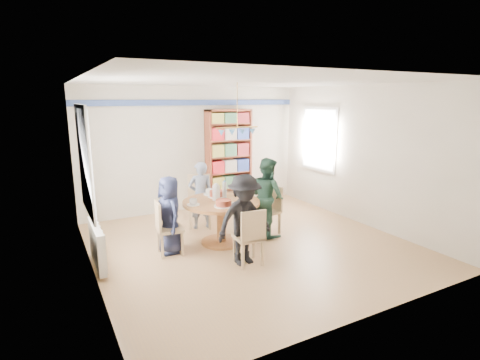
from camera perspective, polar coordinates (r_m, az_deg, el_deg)
ground at (r=6.47m, az=1.70°, el=-9.80°), size 5.00×5.00×0.00m
room_shell at (r=6.69m, az=-3.88°, el=5.54°), size 5.00×5.00×5.00m
radiator at (r=5.90m, az=-20.96°, el=-9.23°), size 0.12×1.00×0.60m
dining_table at (r=6.36m, az=-2.87°, el=-4.87°), size 1.30×1.30×0.75m
chair_left at (r=6.02m, az=-11.35°, el=-6.83°), size 0.43×0.43×0.88m
chair_right at (r=6.88m, az=4.65°, el=-4.18°), size 0.45×0.45×0.88m
chair_far at (r=7.28m, az=-6.20°, el=-2.77°), size 0.57×0.57×1.00m
chair_near at (r=5.53m, az=1.61°, el=-8.36°), size 0.42×0.42×0.88m
person_left at (r=6.08m, az=-10.67°, el=-5.22°), size 0.46×0.65×1.25m
person_right at (r=6.73m, az=4.17°, el=-2.56°), size 0.60×0.74×1.42m
person_far at (r=7.11m, az=-6.03°, el=-2.33°), size 0.51×0.37×1.29m
person_near at (r=5.54m, az=0.66°, el=-6.11°), size 0.91×0.56×1.37m
bookshelf at (r=8.52m, az=-1.74°, el=3.18°), size 1.05×0.31×2.20m
tableware at (r=6.30m, az=-3.22°, el=-2.56°), size 1.21×1.21×0.32m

